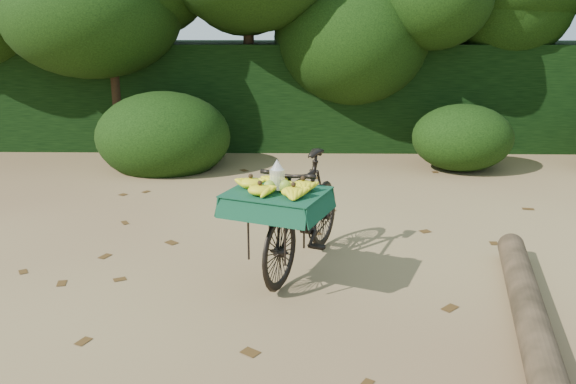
{
  "coord_description": "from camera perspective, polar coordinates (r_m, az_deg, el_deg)",
  "views": [
    {
      "loc": [
        -0.94,
        -4.72,
        2.29
      ],
      "look_at": [
        -1.03,
        0.12,
        0.87
      ],
      "focal_mm": 38.0,
      "sensor_mm": 36.0,
      "label": 1
    }
  ],
  "objects": [
    {
      "name": "ground",
      "position": [
        5.33,
        11.3,
        -9.42
      ],
      "size": [
        80.0,
        80.0,
        0.0
      ],
      "primitive_type": "plane",
      "color": "tan",
      "rests_on": "ground"
    },
    {
      "name": "vendor_bicycle",
      "position": [
        5.57,
        1.37,
        -1.84
      ],
      "size": [
        1.27,
        1.91,
        1.08
      ],
      "rotation": [
        0.0,
        0.0,
        -0.38
      ],
      "color": "black",
      "rests_on": "ground"
    },
    {
      "name": "fallen_log",
      "position": [
        4.77,
        22.04,
        -11.95
      ],
      "size": [
        1.01,
        3.4,
        0.25
      ],
      "primitive_type": "cylinder",
      "rotation": [
        1.57,
        0.0,
        -0.23
      ],
      "color": "brown",
      "rests_on": "ground"
    },
    {
      "name": "hedge_backdrop",
      "position": [
        11.15,
        6.01,
        9.13
      ],
      "size": [
        26.0,
        1.8,
        1.8
      ],
      "primitive_type": "cube",
      "color": "black",
      "rests_on": "ground"
    },
    {
      "name": "tree_row",
      "position": [
        10.23,
        2.82,
        14.74
      ],
      "size": [
        14.5,
        2.0,
        4.0
      ],
      "primitive_type": null,
      "color": "black",
      "rests_on": "ground"
    },
    {
      "name": "bush_clumps",
      "position": [
        9.32,
        10.01,
        4.74
      ],
      "size": [
        8.8,
        1.7,
        0.9
      ],
      "primitive_type": null,
      "color": "black",
      "rests_on": "ground"
    },
    {
      "name": "leaf_litter",
      "position": [
        5.91,
        10.23,
        -6.64
      ],
      "size": [
        7.0,
        7.3,
        0.01
      ],
      "primitive_type": null,
      "color": "#482F13",
      "rests_on": "ground"
    }
  ]
}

